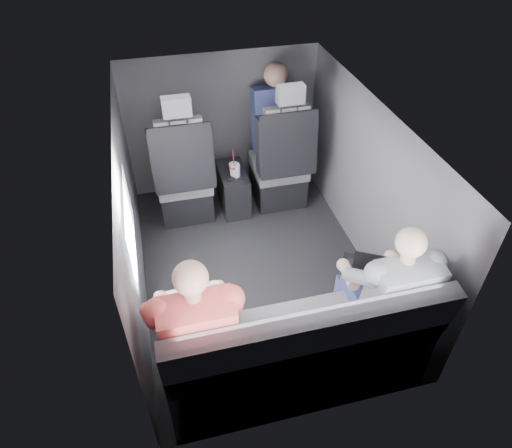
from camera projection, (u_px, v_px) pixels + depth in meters
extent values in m
plane|color=black|center=(256.00, 268.00, 3.78)|extent=(2.60, 2.60, 0.00)
plane|color=#B2B2AD|center=(256.00, 120.00, 2.92)|extent=(2.60, 2.60, 0.00)
cube|color=#56565B|center=(131.00, 223.00, 3.18)|extent=(0.02, 2.60, 1.35)
cube|color=#56565B|center=(369.00, 186.00, 3.52)|extent=(0.02, 2.60, 1.35)
cube|color=#56565B|center=(222.00, 123.00, 4.32)|extent=(1.80, 0.02, 1.35)
cube|color=#56565B|center=(316.00, 349.00, 2.38)|extent=(1.80, 0.02, 1.35)
cube|color=white|center=(130.00, 224.00, 2.82)|extent=(0.02, 0.75, 0.42)
cube|color=black|center=(288.00, 137.00, 3.85)|extent=(0.35, 0.11, 0.59)
cube|color=black|center=(186.00, 198.00, 4.29)|extent=(0.46, 0.48, 0.30)
cube|color=slate|center=(183.00, 179.00, 4.13)|extent=(0.48, 0.46, 0.14)
cube|color=slate|center=(182.00, 154.00, 3.74)|extent=(0.38, 0.18, 0.61)
cube|color=black|center=(155.00, 161.00, 3.72)|extent=(0.08, 0.21, 0.53)
cube|color=black|center=(209.00, 154.00, 3.80)|extent=(0.08, 0.21, 0.53)
cube|color=black|center=(183.00, 159.00, 3.70)|extent=(0.50, 0.11, 0.58)
cube|color=slate|center=(176.00, 106.00, 3.43)|extent=(0.22, 0.10, 0.15)
cube|color=black|center=(277.00, 184.00, 4.46)|extent=(0.46, 0.48, 0.30)
cube|color=slate|center=(279.00, 165.00, 4.30)|extent=(0.48, 0.46, 0.14)
cube|color=slate|center=(287.00, 141.00, 3.91)|extent=(0.38, 0.18, 0.61)
cube|color=black|center=(262.00, 147.00, 3.89)|extent=(0.08, 0.21, 0.53)
cube|color=black|center=(311.00, 141.00, 3.97)|extent=(0.08, 0.21, 0.53)
cube|color=black|center=(289.00, 146.00, 3.87)|extent=(0.50, 0.11, 0.58)
cube|color=slate|center=(291.00, 94.00, 3.60)|extent=(0.22, 0.10, 0.15)
cube|color=black|center=(233.00, 189.00, 4.31)|extent=(0.24, 0.48, 0.40)
cylinder|color=black|center=(230.00, 179.00, 4.08)|extent=(0.09, 0.09, 0.01)
cylinder|color=black|center=(242.00, 177.00, 4.10)|extent=(0.09, 0.09, 0.01)
cube|color=slate|center=(295.00, 355.00, 2.88)|extent=(1.60, 0.50, 0.45)
cube|color=slate|center=(313.00, 341.00, 2.42)|extent=(1.60, 0.17, 0.47)
cylinder|color=red|center=(234.00, 166.00, 4.06)|extent=(0.09, 0.09, 0.02)
cylinder|color=white|center=(234.00, 164.00, 4.05)|extent=(0.09, 0.09, 0.01)
cylinder|color=red|center=(233.00, 157.00, 4.00)|extent=(0.01, 0.01, 0.15)
cylinder|color=#B2CFF1|center=(237.00, 171.00, 4.07)|extent=(0.05, 0.05, 0.13)
cylinder|color=#B2CFF1|center=(237.00, 164.00, 4.02)|extent=(0.03, 0.03, 0.02)
cube|color=silver|center=(191.00, 303.00, 2.73)|extent=(0.38, 0.29, 0.02)
cube|color=silver|center=(191.00, 304.00, 2.71)|extent=(0.31, 0.17, 0.00)
cube|color=silver|center=(189.00, 292.00, 2.78)|extent=(0.11, 0.07, 0.00)
cube|color=silver|center=(193.00, 310.00, 2.52)|extent=(0.37, 0.10, 0.26)
cube|color=white|center=(193.00, 309.00, 2.53)|extent=(0.33, 0.08, 0.22)
cube|color=black|center=(365.00, 268.00, 2.96)|extent=(0.36, 0.33, 0.02)
cube|color=black|center=(366.00, 268.00, 2.95)|extent=(0.27, 0.22, 0.00)
cube|color=black|center=(361.00, 260.00, 3.00)|extent=(0.10, 0.08, 0.00)
cube|color=black|center=(377.00, 270.00, 2.80)|extent=(0.29, 0.20, 0.20)
cube|color=white|center=(376.00, 269.00, 2.80)|extent=(0.25, 0.17, 0.17)
cube|color=#333439|center=(178.00, 334.00, 2.65)|extent=(0.15, 0.43, 0.13)
cube|color=#333439|center=(214.00, 327.00, 2.69)|extent=(0.15, 0.43, 0.13)
cube|color=#333439|center=(179.00, 334.00, 3.00)|extent=(0.13, 0.13, 0.45)
cube|color=#333439|center=(211.00, 327.00, 3.04)|extent=(0.13, 0.13, 0.45)
cube|color=#E34A50|center=(198.00, 332.00, 2.37)|extent=(0.39, 0.26, 0.53)
sphere|color=tan|center=(190.00, 278.00, 2.15)|extent=(0.17, 0.17, 0.17)
cylinder|color=tan|center=(158.00, 310.00, 2.60)|extent=(0.11, 0.27, 0.12)
cylinder|color=tan|center=(225.00, 297.00, 2.67)|extent=(0.11, 0.27, 0.12)
cube|color=navy|center=(363.00, 297.00, 2.87)|extent=(0.14, 0.41, 0.12)
cube|color=navy|center=(392.00, 291.00, 2.91)|extent=(0.14, 0.41, 0.12)
cube|color=navy|center=(344.00, 301.00, 3.22)|extent=(0.12, 0.12, 0.45)
cube|color=navy|center=(371.00, 296.00, 3.25)|extent=(0.12, 0.12, 0.45)
cube|color=slate|center=(400.00, 293.00, 2.60)|extent=(0.37, 0.25, 0.50)
sphere|color=#D2AA8F|center=(411.00, 242.00, 2.39)|extent=(0.17, 0.17, 0.17)
cylinder|color=#D2AA8F|center=(348.00, 274.00, 2.83)|extent=(0.10, 0.26, 0.11)
cylinder|color=#D2AA8F|center=(403.00, 264.00, 2.90)|extent=(0.10, 0.26, 0.11)
cube|color=navy|center=(275.00, 118.00, 4.17)|extent=(0.41, 0.26, 0.60)
sphere|color=tan|center=(276.00, 75.00, 3.93)|extent=(0.21, 0.21, 0.21)
cube|color=navy|center=(273.00, 143.00, 4.40)|extent=(0.35, 0.41, 0.12)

